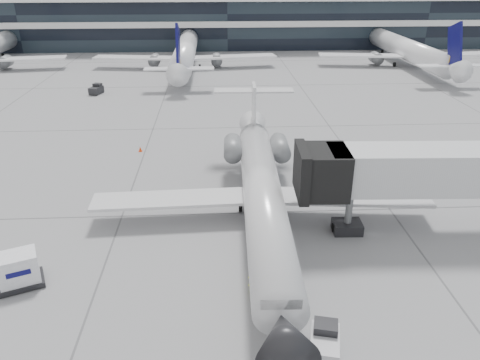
{
  "coord_description": "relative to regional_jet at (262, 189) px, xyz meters",
  "views": [
    {
      "loc": [
        -3.01,
        -30.44,
        16.79
      ],
      "look_at": [
        -1.31,
        0.22,
        2.6
      ],
      "focal_mm": 35.0,
      "sensor_mm": 36.0,
      "label": 1
    }
  ],
  "objects": [
    {
      "name": "ground",
      "position": [
        -0.19,
        0.95,
        -2.38
      ],
      "size": [
        220.0,
        220.0,
        0.0
      ],
      "primitive_type": "plane",
      "color": "gray",
      "rests_on": "ground"
    },
    {
      "name": "terminal",
      "position": [
        -0.19,
        82.95,
        2.62
      ],
      "size": [
        170.0,
        22.0,
        10.0
      ],
      "primitive_type": "cube",
      "color": "black",
      "rests_on": "ground"
    },
    {
      "name": "bg_jet_center",
      "position": [
        -8.19,
        55.95,
        -2.38
      ],
      "size": [
        32.0,
        40.0,
        9.6
      ],
      "primitive_type": null,
      "color": "white",
      "rests_on": "ground"
    },
    {
      "name": "bg_jet_right",
      "position": [
        31.81,
        55.95,
        -2.38
      ],
      "size": [
        32.0,
        40.0,
        9.6
      ],
      "primitive_type": null,
      "color": "white",
      "rests_on": "ground"
    },
    {
      "name": "regional_jet",
      "position": [
        0.0,
        0.0,
        0.0
      ],
      "size": [
        24.19,
        30.13,
        6.96
      ],
      "rotation": [
        0.0,
        0.0,
        -0.03
      ],
      "color": "silver",
      "rests_on": "ground"
    },
    {
      "name": "jet_bridge",
      "position": [
        12.79,
        -2.4,
        2.21
      ],
      "size": [
        19.58,
        4.58,
        6.29
      ],
      "rotation": [
        0.0,
        0.0,
        -0.04
      ],
      "color": "silver",
      "rests_on": "ground"
    },
    {
      "name": "ramp_worker",
      "position": [
        -1.3,
        -8.35,
        -1.58
      ],
      "size": [
        0.61,
        0.43,
        1.59
      ],
      "primitive_type": "imported",
      "rotation": [
        0.0,
        0.0,
        3.22
      ],
      "color": "#C9E518",
      "rests_on": "ground"
    },
    {
      "name": "baggage_tug",
      "position": [
        1.7,
        -13.04,
        -1.73
      ],
      "size": [
        1.83,
        2.51,
        1.44
      ],
      "rotation": [
        0.0,
        0.0,
        -0.24
      ],
      "color": "silver",
      "rests_on": "ground"
    },
    {
      "name": "cargo_uld",
      "position": [
        -14.55,
        -6.91,
        -1.37
      ],
      "size": [
        2.96,
        2.62,
        2.0
      ],
      "rotation": [
        0.0,
        0.0,
        0.4
      ],
      "color": "black",
      "rests_on": "ground"
    },
    {
      "name": "traffic_cone",
      "position": [
        -10.64,
        14.06,
        -2.13
      ],
      "size": [
        0.46,
        0.46,
        0.52
      ],
      "rotation": [
        0.0,
        0.0,
        0.36
      ],
      "color": "#FF400D",
      "rests_on": "ground"
    },
    {
      "name": "far_tug",
      "position": [
        -19.98,
        37.26,
        -1.75
      ],
      "size": [
        1.89,
        2.48,
        1.39
      ],
      "rotation": [
        0.0,
        0.0,
        -0.31
      ],
      "color": "black",
      "rests_on": "ground"
    }
  ]
}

